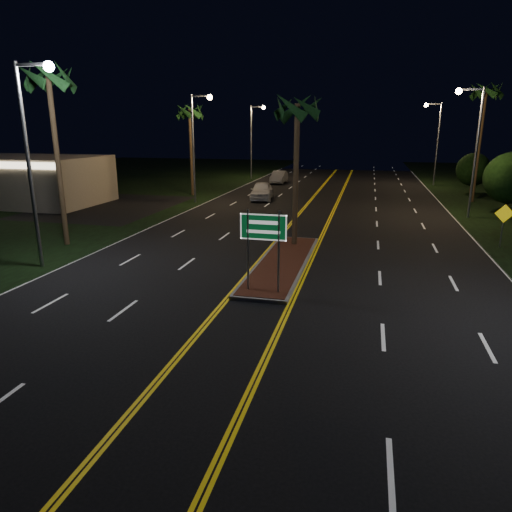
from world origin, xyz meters
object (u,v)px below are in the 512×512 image
(shrub_far, at_px, (473,170))
(car_far, at_px, (279,176))
(streetlight_right_mid, at_px, (472,138))
(car_near, at_px, (262,189))
(median_island, at_px, (283,263))
(streetlight_right_far, at_px, (435,134))
(shrub_mid, at_px, (511,178))
(streetlight_left_mid, at_px, (197,136))
(commercial_building, at_px, (15,180))
(palm_left_near, at_px, (48,80))
(palm_left_far, at_px, (190,112))
(palm_right_far, at_px, (486,93))
(warning_sign, at_px, (504,220))
(streetlight_left_far, at_px, (254,133))
(palm_median, at_px, (297,108))
(streetlight_left_near, at_px, (33,143))
(highway_sign, at_px, (263,235))

(shrub_far, height_order, car_far, shrub_far)
(streetlight_right_mid, xyz_separation_m, car_near, (-16.27, 4.90, -4.73))
(car_far, bearing_deg, median_island, -78.92)
(streetlight_right_far, xyz_separation_m, shrub_mid, (3.39, -18.00, -2.93))
(car_near, bearing_deg, median_island, -82.24)
(streetlight_left_mid, relative_size, streetlight_right_far, 1.00)
(commercial_building, distance_m, palm_left_near, 19.25)
(palm_left_far, bearing_deg, car_far, 62.56)
(car_near, bearing_deg, palm_right_far, 1.44)
(warning_sign, bearing_deg, streetlight_right_mid, 88.65)
(streetlight_left_far, height_order, palm_left_near, palm_left_near)
(streetlight_right_mid, height_order, car_near, streetlight_right_mid)
(palm_right_far, bearing_deg, palm_left_near, -138.99)
(car_near, bearing_deg, shrub_far, 16.98)
(streetlight_left_far, bearing_deg, car_near, -73.82)
(palm_right_far, relative_size, car_far, 2.08)
(commercial_building, relative_size, warning_sign, 6.31)
(median_island, distance_m, car_far, 33.65)
(palm_left_near, distance_m, palm_right_far, 33.53)
(palm_median, xyz_separation_m, palm_left_far, (-12.80, 17.50, 0.47))
(car_far, relative_size, warning_sign, 2.08)
(streetlight_left_near, height_order, palm_left_far, streetlight_left_near)
(streetlight_left_mid, bearing_deg, shrub_mid, 0.00)
(shrub_far, bearing_deg, warning_sign, -97.04)
(commercial_building, relative_size, car_near, 2.70)
(palm_left_far, xyz_separation_m, shrub_mid, (26.80, -4.00, -5.02))
(palm_left_near, bearing_deg, median_island, -4.57)
(streetlight_right_mid, distance_m, shrub_far, 14.74)
(median_island, distance_m, palm_left_far, 25.76)
(streetlight_left_mid, height_order, streetlight_right_mid, same)
(palm_left_near, distance_m, car_near, 21.54)
(median_island, height_order, streetlight_left_mid, streetlight_left_mid)
(streetlight_right_mid, height_order, car_far, streetlight_right_mid)
(palm_median, relative_size, palm_left_near, 0.85)
(streetlight_left_near, bearing_deg, median_island, 15.78)
(streetlight_left_mid, xyz_separation_m, shrub_far, (24.41, 12.00, -3.32))
(palm_right_far, distance_m, shrub_far, 9.13)
(streetlight_left_mid, distance_m, shrub_far, 27.40)
(median_island, height_order, streetlight_right_mid, streetlight_right_mid)
(streetlight_left_near, relative_size, streetlight_right_far, 1.00)
(streetlight_left_far, height_order, shrub_far, streetlight_left_far)
(commercial_building, relative_size, palm_median, 1.81)
(streetlight_left_near, height_order, car_near, streetlight_left_near)
(palm_right_far, bearing_deg, streetlight_left_mid, -165.63)
(palm_right_far, bearing_deg, shrub_mid, -78.69)
(palm_left_near, bearing_deg, streetlight_right_mid, 31.20)
(highway_sign, xyz_separation_m, palm_right_far, (12.80, 27.20, 6.74))
(commercial_building, bearing_deg, palm_median, -20.05)
(shrub_far, distance_m, warning_sign, 23.18)
(palm_left_far, distance_m, palm_right_far, 25.72)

